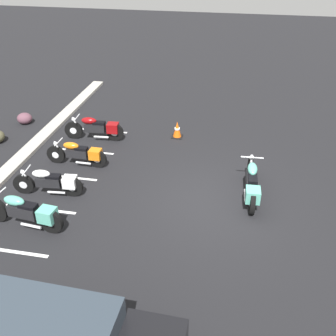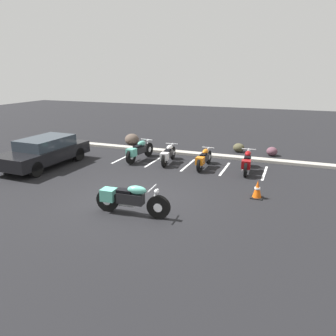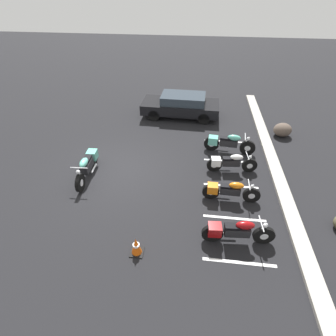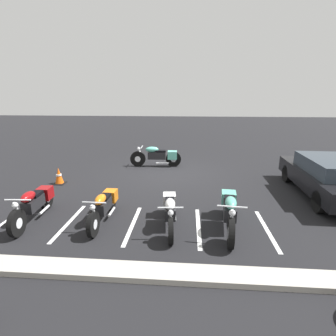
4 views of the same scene
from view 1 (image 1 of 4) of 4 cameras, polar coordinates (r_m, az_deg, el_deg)
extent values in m
plane|color=black|center=(11.33, 6.52, -4.92)|extent=(60.00, 60.00, 0.00)
cylinder|color=black|center=(12.28, 11.81, -0.30)|extent=(0.71, 0.16, 0.71)
cylinder|color=silver|center=(12.28, 11.81, -0.30)|extent=(0.27, 0.15, 0.27)
cylinder|color=black|center=(10.90, 12.11, -4.83)|extent=(0.71, 0.16, 0.71)
cylinder|color=silver|center=(10.90, 12.11, -4.83)|extent=(0.27, 0.15, 0.27)
cube|color=black|center=(11.45, 12.04, -1.91)|extent=(0.83, 0.34, 0.32)
ellipsoid|color=#59B29E|center=(11.48, 12.16, -0.12)|extent=(0.61, 0.31, 0.26)
cube|color=black|center=(11.19, 12.20, -1.50)|extent=(0.48, 0.28, 0.09)
cube|color=#59B29E|center=(10.84, 12.21, -3.84)|extent=(0.45, 0.41, 0.36)
cylinder|color=silver|center=(12.03, 11.97, 0.51)|extent=(0.28, 0.08, 0.57)
cylinder|color=silver|center=(11.84, 12.12, 1.51)|extent=(0.07, 0.66, 0.04)
sphere|color=silver|center=(12.00, 12.05, 1.48)|extent=(0.15, 0.15, 0.15)
cylinder|color=silver|center=(11.39, 11.17, -3.93)|extent=(0.59, 0.10, 0.07)
cylinder|color=black|center=(10.46, -16.71, -7.40)|extent=(0.20, 0.70, 0.69)
cylinder|color=silver|center=(10.46, -16.71, -7.40)|extent=(0.16, 0.27, 0.26)
cube|color=black|center=(10.76, -20.26, -5.86)|extent=(0.37, 0.82, 0.31)
ellipsoid|color=#59B29E|center=(10.72, -21.43, -4.43)|extent=(0.33, 0.61, 0.25)
cube|color=black|center=(10.54, -19.68, -5.16)|extent=(0.30, 0.48, 0.08)
cube|color=#59B29E|center=(10.37, -17.11, -6.52)|extent=(0.42, 0.45, 0.35)
cylinder|color=silver|center=(10.71, -19.25, -7.92)|extent=(0.13, 0.58, 0.07)
cylinder|color=black|center=(12.21, -20.19, -2.19)|extent=(0.17, 0.62, 0.62)
cylinder|color=silver|center=(12.21, -20.19, -2.19)|extent=(0.14, 0.24, 0.23)
cylinder|color=black|center=(11.67, -13.73, -2.66)|extent=(0.17, 0.62, 0.62)
cylinder|color=silver|center=(11.67, -13.73, -2.66)|extent=(0.14, 0.24, 0.23)
cube|color=black|center=(11.83, -16.92, -1.88)|extent=(0.33, 0.73, 0.28)
ellipsoid|color=white|center=(11.77, -17.95, -0.79)|extent=(0.29, 0.54, 0.22)
cube|color=black|center=(11.67, -16.34, -1.16)|extent=(0.26, 0.43, 0.07)
cube|color=white|center=(11.60, -14.05, -1.95)|extent=(0.37, 0.40, 0.32)
cylinder|color=silver|center=(12.03, -19.91, -1.26)|extent=(0.08, 0.25, 0.50)
cylinder|color=silver|center=(11.89, -19.87, -0.29)|extent=(0.58, 0.09, 0.03)
sphere|color=silver|center=(11.98, -20.34, -0.57)|extent=(0.13, 0.13, 0.13)
cylinder|color=silver|center=(11.79, -15.88, -3.43)|extent=(0.11, 0.52, 0.07)
cylinder|color=black|center=(13.49, -15.94, 1.92)|extent=(0.12, 0.61, 0.61)
cylinder|color=silver|center=(13.49, -15.94, 1.92)|extent=(0.12, 0.23, 0.23)
cylinder|color=black|center=(12.92, -10.22, 1.33)|extent=(0.12, 0.61, 0.61)
cylinder|color=silver|center=(12.92, -10.22, 1.33)|extent=(0.12, 0.23, 0.23)
cube|color=black|center=(13.11, -13.03, 2.15)|extent=(0.27, 0.71, 0.28)
ellipsoid|color=orange|center=(13.06, -13.91, 3.18)|extent=(0.25, 0.52, 0.22)
cube|color=black|center=(12.96, -12.49, 2.80)|extent=(0.23, 0.41, 0.07)
cube|color=orange|center=(12.86, -10.49, 2.00)|extent=(0.34, 0.38, 0.32)
cylinder|color=silver|center=(13.33, -15.66, 2.78)|extent=(0.06, 0.24, 0.49)
cylinder|color=silver|center=(13.20, -15.59, 3.68)|extent=(0.58, 0.04, 0.03)
sphere|color=silver|center=(13.28, -16.01, 3.44)|extent=(0.13, 0.13, 0.13)
cylinder|color=silver|center=(13.05, -12.18, 0.72)|extent=(0.07, 0.51, 0.07)
cylinder|color=black|center=(14.96, -13.53, 5.37)|extent=(0.17, 0.66, 0.66)
cylinder|color=silver|center=(14.96, -13.53, 5.37)|extent=(0.14, 0.26, 0.25)
cylinder|color=black|center=(14.51, -7.77, 5.15)|extent=(0.17, 0.66, 0.66)
cylinder|color=silver|center=(14.51, -7.77, 5.15)|extent=(0.14, 0.26, 0.25)
cube|color=black|center=(14.64, -10.56, 5.79)|extent=(0.33, 0.77, 0.30)
ellipsoid|color=maroon|center=(14.59, -11.41, 6.76)|extent=(0.30, 0.57, 0.24)
cube|color=black|center=(14.51, -9.99, 6.47)|extent=(0.27, 0.45, 0.08)
cube|color=maroon|center=(14.45, -8.01, 5.80)|extent=(0.39, 0.42, 0.34)
cylinder|color=silver|center=(14.81, -13.21, 6.25)|extent=(0.08, 0.26, 0.53)
cylinder|color=silver|center=(14.69, -13.11, 7.16)|extent=(0.62, 0.08, 0.04)
sphere|color=silver|center=(14.76, -13.55, 6.89)|extent=(0.14, 0.14, 0.14)
cylinder|color=silver|center=(14.58, -9.66, 4.47)|extent=(0.11, 0.55, 0.07)
cylinder|color=black|center=(7.81, -3.30, -23.02)|extent=(0.24, 0.65, 0.64)
cylinder|color=black|center=(8.73, -21.97, -18.30)|extent=(0.24, 0.65, 0.64)
cube|color=#2D3842|center=(7.24, -17.93, -21.43)|extent=(1.58, 2.45, 0.45)
cube|color=#A8A399|center=(13.32, -23.04, -1.16)|extent=(18.00, 0.50, 0.12)
ellipsoid|color=brown|center=(16.77, -20.09, 6.78)|extent=(0.60, 0.64, 0.44)
cube|color=black|center=(14.78, 1.33, 4.59)|extent=(0.40, 0.40, 0.03)
cone|color=#EA590F|center=(14.65, 1.34, 5.63)|extent=(0.32, 0.32, 0.62)
cylinder|color=white|center=(14.63, 1.34, 5.74)|extent=(0.20, 0.20, 0.06)
cube|color=white|center=(10.46, -22.23, -11.06)|extent=(0.10, 2.10, 0.00)
cube|color=white|center=(11.55, -18.06, -5.67)|extent=(0.10, 2.10, 0.00)
cube|color=white|center=(12.77, -14.70, -1.24)|extent=(0.10, 2.10, 0.00)
cube|color=white|center=(14.10, -11.97, 2.40)|extent=(0.10, 2.10, 0.00)
cube|color=white|center=(15.49, -9.70, 5.39)|extent=(0.10, 2.10, 0.00)
camera|label=2|loc=(16.58, 43.67, 14.43)|focal=35.00mm
camera|label=3|loc=(17.99, -0.92, 31.32)|focal=28.00mm
camera|label=4|loc=(14.30, -41.96, 9.62)|focal=28.00mm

